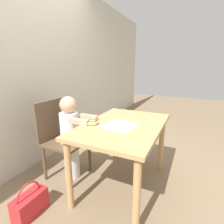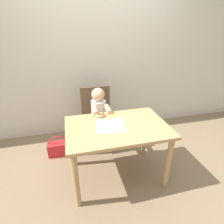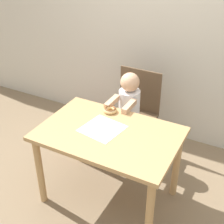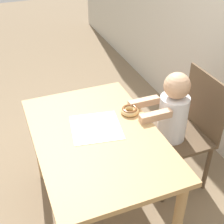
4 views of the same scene
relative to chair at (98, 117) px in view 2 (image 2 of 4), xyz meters
The scene contains 8 objects.
ground_plane 0.87m from the chair, 82.09° to the right, with size 12.00×12.00×0.00m, color #7A664C.
wall_back 0.94m from the chair, 78.75° to the left, with size 8.00×0.05×2.50m.
dining_table 0.75m from the chair, 82.09° to the right, with size 1.12×0.75×0.71m.
chair is the anchor object (origin of this frame).
child_figure 0.14m from the chair, 90.00° to the right, with size 0.23×0.41×0.97m.
donut 0.52m from the chair, 94.74° to the right, with size 0.12×0.12×0.04m.
napkin 0.75m from the chair, 87.49° to the right, with size 0.35×0.35×0.00m.
handbag 0.72m from the chair, 167.09° to the right, with size 0.30×0.15×0.32m.
Camera 2 is at (-0.46, -1.60, 1.68)m, focal length 28.00 mm.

